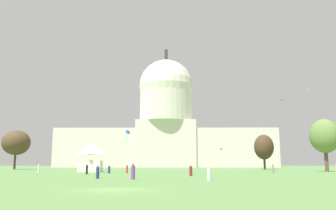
% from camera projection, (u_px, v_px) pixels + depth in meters
% --- Properties ---
extents(ground_plane, '(800.00, 800.00, 0.00)m').
position_uv_depth(ground_plane, '(115.00, 190.00, 22.80)').
color(ground_plane, '#567F42').
extents(capitol_building, '(118.20, 29.99, 66.35)m').
position_uv_depth(capitol_building, '(166.00, 125.00, 194.54)').
color(capitol_building, beige).
rests_on(capitol_building, ground_plane).
extents(event_tent, '(5.19, 4.69, 6.18)m').
position_uv_depth(event_tent, '(91.00, 157.00, 76.03)').
color(event_tent, white).
rests_on(event_tent, ground_plane).
extents(tree_east_mid, '(8.71, 8.69, 11.83)m').
position_uv_depth(tree_east_mid, '(325.00, 136.00, 79.86)').
color(tree_east_mid, brown).
rests_on(tree_east_mid, ground_plane).
extents(tree_west_far, '(11.90, 11.86, 12.56)m').
position_uv_depth(tree_west_far, '(16.00, 143.00, 114.10)').
color(tree_west_far, '#4C3823').
rests_on(tree_west_far, ground_plane).
extents(tree_east_far, '(8.67, 8.84, 10.91)m').
position_uv_depth(tree_east_far, '(264.00, 147.00, 111.24)').
color(tree_east_far, '#42301E').
rests_on(tree_east_far, ground_plane).
extents(person_navy_back_right, '(0.52, 0.52, 1.56)m').
position_uv_depth(person_navy_back_right, '(98.00, 172.00, 40.54)').
color(person_navy_back_right, navy).
rests_on(person_navy_back_right, ground_plane).
extents(person_black_back_left, '(0.35, 0.35, 1.70)m').
position_uv_depth(person_black_back_left, '(87.00, 169.00, 57.90)').
color(person_black_back_left, black).
rests_on(person_black_back_left, ground_plane).
extents(person_white_back_center, '(0.52, 0.52, 1.53)m').
position_uv_depth(person_white_back_center, '(209.00, 174.00, 35.96)').
color(person_white_back_center, silver).
rests_on(person_white_back_center, ground_plane).
extents(person_red_lawn_far_right, '(0.49, 0.49, 1.63)m').
position_uv_depth(person_red_lawn_far_right, '(127.00, 169.00, 64.77)').
color(person_red_lawn_far_right, red).
rests_on(person_red_lawn_far_right, ground_plane).
extents(person_white_edge_west, '(0.54, 0.54, 1.72)m').
position_uv_depth(person_white_edge_west, '(39.00, 169.00, 69.44)').
color(person_white_edge_west, silver).
rests_on(person_white_edge_west, ground_plane).
extents(person_purple_front_right, '(0.61, 0.61, 1.72)m').
position_uv_depth(person_purple_front_right, '(133.00, 172.00, 38.26)').
color(person_purple_front_right, '#703D93').
rests_on(person_purple_front_right, ground_plane).
extents(person_navy_mid_right, '(0.48, 0.48, 1.45)m').
position_uv_depth(person_navy_mid_right, '(109.00, 170.00, 64.17)').
color(person_navy_mid_right, navy).
rests_on(person_navy_mid_right, ground_plane).
extents(person_tan_mid_center, '(0.57, 0.57, 1.59)m').
position_uv_depth(person_tan_mid_center, '(336.00, 171.00, 50.62)').
color(person_tan_mid_center, tan).
rests_on(person_tan_mid_center, ground_plane).
extents(person_grey_near_tent, '(0.46, 0.46, 1.63)m').
position_uv_depth(person_grey_near_tent, '(273.00, 169.00, 66.96)').
color(person_grey_near_tent, gray).
rests_on(person_grey_near_tent, ground_plane).
extents(person_maroon_aisle_center, '(0.59, 0.59, 1.59)m').
position_uv_depth(person_maroon_aisle_center, '(191.00, 171.00, 49.61)').
color(person_maroon_aisle_center, maroon).
rests_on(person_maroon_aisle_center, ground_plane).
extents(kite_cyan_mid, '(0.40, 1.02, 0.89)m').
position_uv_depth(kite_cyan_mid, '(17.00, 83.00, 90.08)').
color(kite_cyan_mid, '#33BCDB').
extents(kite_gold_mid, '(1.78, 1.54, 2.90)m').
position_uv_depth(kite_gold_mid, '(182.00, 117.00, 146.55)').
color(kite_gold_mid, gold).
extents(kite_lime_mid, '(0.94, 1.59, 2.17)m').
position_uv_depth(kite_lime_mid, '(305.00, 84.00, 85.97)').
color(kite_lime_mid, '#8CD133').
extents(kite_blue_low, '(0.98, 0.92, 2.64)m').
position_uv_depth(kite_blue_low, '(128.00, 132.00, 83.73)').
color(kite_blue_low, blue).
extents(kite_orange_low, '(1.31, 1.88, 0.29)m').
position_uv_depth(kite_orange_low, '(281.00, 101.00, 86.28)').
color(kite_orange_low, orange).
extents(kite_green_low, '(0.93, 0.90, 0.88)m').
position_uv_depth(kite_green_low, '(221.00, 149.00, 162.19)').
color(kite_green_low, green).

